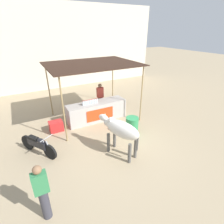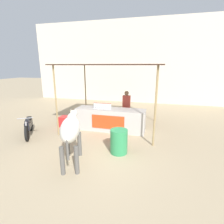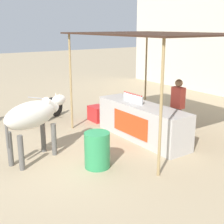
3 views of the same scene
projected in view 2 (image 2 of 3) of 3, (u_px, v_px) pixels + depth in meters
The scene contains 10 objects.
ground_plane at pixel (93, 153), 5.72m from camera, with size 60.00×60.00×0.00m, color tan.
building_wall_far at pixel (134, 62), 13.10m from camera, with size 16.00×0.50×5.99m, color beige.
stall_counter at pixel (110, 119), 7.64m from camera, with size 3.00×0.82×0.96m.
stall_awning at pixel (112, 67), 7.35m from camera, with size 4.20×3.20×2.82m.
water_bottle_row at pixel (102, 106), 7.53m from camera, with size 0.79×0.07×0.25m.
vendor_behind_counter at pixel (126, 108), 8.11m from camera, with size 0.34×0.22×1.65m.
cooler_box at pixel (67, 121), 8.14m from camera, with size 0.60×0.44×0.48m, color red.
water_barrel at pixel (119, 141), 5.63m from camera, with size 0.56×0.56×0.79m, color #2D8C51.
cow at pixel (71, 130), 4.88m from camera, with size 0.99×1.83×1.44m.
motorcycle_parked at pixel (29, 125), 7.05m from camera, with size 1.06×1.56×0.90m.
Camera 2 is at (1.95, -4.84, 2.77)m, focal length 28.00 mm.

